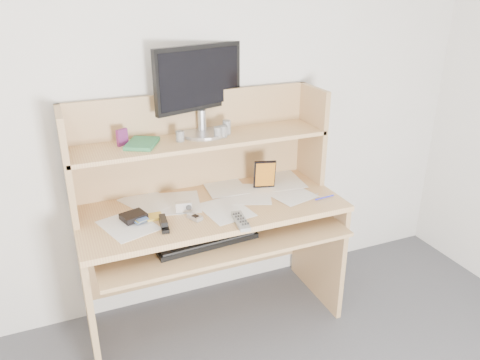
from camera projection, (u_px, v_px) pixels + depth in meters
name	position (u px, v px, depth m)	size (l,w,h in m)	color
back_wall	(190.00, 100.00, 2.56)	(3.60, 0.04, 2.50)	silver
desk	(207.00, 209.00, 2.58)	(1.40, 0.70, 1.30)	tan
paper_clutter	(211.00, 205.00, 2.49)	(1.32, 0.54, 0.01)	white
keyboard	(205.00, 238.00, 2.34)	(0.53, 0.22, 0.04)	black
tv_remote	(241.00, 221.00, 2.30)	(0.05, 0.19, 0.02)	gray
flip_phone	(195.00, 216.00, 2.34)	(0.04, 0.08, 0.02)	#AEAEB1
stapler	(164.00, 223.00, 2.26)	(0.04, 0.14, 0.04)	black
wallet	(134.00, 216.00, 2.33)	(0.12, 0.09, 0.03)	black
sticky_note_pad	(154.00, 217.00, 2.36)	(0.08, 0.08, 0.01)	#F9F541
digital_camera	(183.00, 207.00, 2.41)	(0.08, 0.03, 0.05)	silver
game_case	(265.00, 174.00, 2.65)	(0.12, 0.01, 0.17)	black
blue_pen	(325.00, 197.00, 2.56)	(0.01, 0.01, 0.13)	#1A1FC6
card_box	(122.00, 137.00, 2.37)	(0.06, 0.02, 0.08)	maroon
shelf_book	(142.00, 143.00, 2.38)	(0.14, 0.19, 0.02)	#337F54
chip_stack_a	(223.00, 131.00, 2.50)	(0.04, 0.04, 0.06)	black
chip_stack_b	(218.00, 133.00, 2.47)	(0.04, 0.04, 0.06)	silver
chip_stack_c	(180.00, 136.00, 2.43)	(0.04, 0.04, 0.05)	black
chip_stack_d	(227.00, 127.00, 2.54)	(0.04, 0.04, 0.08)	white
monitor	(200.00, 87.00, 2.48)	(0.53, 0.27, 0.47)	#B9B8BE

